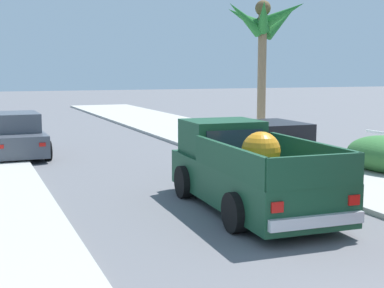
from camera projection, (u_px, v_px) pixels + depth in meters
sidewalk_right at (296, 159)px, 18.01m from camera, size 4.79×60.00×0.12m
curb_right at (270, 161)px, 17.64m from camera, size 0.16×60.00×0.10m
pickup_truck at (246, 172)px, 11.70m from camera, size 2.39×5.29×1.80m
car_left_near at (16, 136)px, 18.79m from camera, size 2.06×4.28×1.54m
car_left_mid at (271, 150)px, 15.39m from camera, size 2.09×4.29×1.54m
palm_tree_left_mid at (263, 26)px, 23.80m from camera, size 3.94×3.75×6.06m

